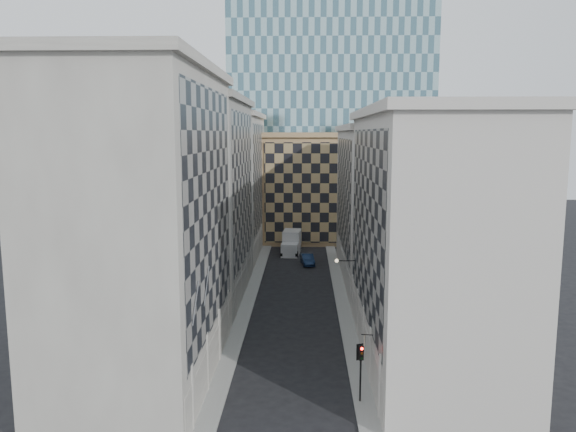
# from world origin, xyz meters

# --- Properties ---
(sidewalk_west) EXTENTS (1.50, 100.00, 0.15)m
(sidewalk_west) POSITION_xyz_m (-5.25, 30.00, 0.07)
(sidewalk_west) COLOR gray
(sidewalk_west) RESTS_ON ground
(sidewalk_east) EXTENTS (1.50, 100.00, 0.15)m
(sidewalk_east) POSITION_xyz_m (5.25, 30.00, 0.07)
(sidewalk_east) COLOR gray
(sidewalk_east) RESTS_ON ground
(bldg_left_a) EXTENTS (10.80, 22.80, 23.70)m
(bldg_left_a) POSITION_xyz_m (-10.88, 11.00, 11.82)
(bldg_left_a) COLOR #9A948A
(bldg_left_a) RESTS_ON ground
(bldg_left_b) EXTENTS (10.80, 22.80, 22.70)m
(bldg_left_b) POSITION_xyz_m (-10.88, 33.00, 11.32)
(bldg_left_b) COLOR gray
(bldg_left_b) RESTS_ON ground
(bldg_left_c) EXTENTS (10.80, 22.80, 21.70)m
(bldg_left_c) POSITION_xyz_m (-10.88, 55.00, 10.83)
(bldg_left_c) COLOR #9A948A
(bldg_left_c) RESTS_ON ground
(bldg_right_a) EXTENTS (10.80, 26.80, 20.70)m
(bldg_right_a) POSITION_xyz_m (10.88, 15.00, 10.32)
(bldg_right_a) COLOR beige
(bldg_right_a) RESTS_ON ground
(bldg_right_b) EXTENTS (10.80, 28.80, 19.70)m
(bldg_right_b) POSITION_xyz_m (10.89, 42.00, 9.85)
(bldg_right_b) COLOR beige
(bldg_right_b) RESTS_ON ground
(tan_block) EXTENTS (16.80, 14.80, 18.80)m
(tan_block) POSITION_xyz_m (2.00, 67.90, 9.44)
(tan_block) COLOR tan
(tan_block) RESTS_ON ground
(church_tower) EXTENTS (7.20, 7.20, 51.50)m
(church_tower) POSITION_xyz_m (0.00, 82.00, 26.95)
(church_tower) COLOR #2E2824
(church_tower) RESTS_ON ground
(flagpoles_left) EXTENTS (0.10, 6.33, 2.33)m
(flagpoles_left) POSITION_xyz_m (-5.90, 6.00, 8.00)
(flagpoles_left) COLOR gray
(flagpoles_left) RESTS_ON ground
(bracket_lamp) EXTENTS (1.98, 0.36, 0.36)m
(bracket_lamp) POSITION_xyz_m (4.38, 24.00, 6.20)
(bracket_lamp) COLOR black
(bracket_lamp) RESTS_ON ground
(traffic_light) EXTENTS (0.50, 0.50, 4.12)m
(traffic_light) POSITION_xyz_m (4.94, 6.72, 3.10)
(traffic_light) COLOR black
(traffic_light) RESTS_ON sidewalk_east
(box_truck) EXTENTS (3.15, 6.66, 3.55)m
(box_truck) POSITION_xyz_m (-1.06, 55.79, 1.54)
(box_truck) COLOR #BEBEBE
(box_truck) RESTS_ON ground
(dark_car) EXTENTS (2.22, 4.86, 1.54)m
(dark_car) POSITION_xyz_m (1.43, 48.29, 0.77)
(dark_car) COLOR #101F3B
(dark_car) RESTS_ON ground
(shop_sign) EXTENTS (0.89, 0.78, 0.87)m
(shop_sign) POSITION_xyz_m (5.41, 8.70, 3.83)
(shop_sign) COLOR black
(shop_sign) RESTS_ON ground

